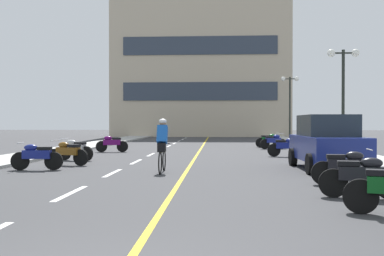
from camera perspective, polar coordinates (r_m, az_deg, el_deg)
The scene contains 29 objects.
ground_plane at distance 24.83m, azimuth 0.37°, elevation -2.92°, with size 140.00×140.00×0.00m, color #38383A.
curb_left at distance 29.04m, azimuth -13.67°, elevation -2.30°, with size 2.40×72.00×0.12m, color #A8A8A3.
curb_right at distance 28.42m, azimuth 15.36°, elevation -2.37°, with size 2.40×72.00×0.12m, color #A8A8A3.
lane_dash_1 at distance 10.39m, azimuth -15.14°, elevation -7.98°, with size 0.14×2.20×0.01m, color silver.
lane_dash_2 at distance 14.21m, azimuth -10.02°, elevation -5.63°, with size 0.14×2.20×0.01m, color silver.
lane_dash_3 at distance 18.11m, azimuth -7.10°, elevation -4.26°, with size 0.14×2.20×0.01m, color silver.
lane_dash_4 at distance 22.04m, azimuth -5.23°, elevation -3.38°, with size 0.14×2.20×0.01m, color silver.
lane_dash_5 at distance 26.00m, azimuth -3.93°, elevation -2.76°, with size 0.14×2.20×0.01m, color silver.
lane_dash_6 at distance 29.96m, azimuth -2.97°, elevation -2.30°, with size 0.14×2.20×0.01m, color silver.
lane_dash_7 at distance 33.94m, azimuth -2.24°, elevation -1.95°, with size 0.14×2.20×0.01m, color silver.
lane_dash_8 at distance 37.92m, azimuth -1.66°, elevation -1.67°, with size 0.14×2.20×0.01m, color silver.
lane_dash_9 at distance 41.90m, azimuth -1.19°, elevation -1.45°, with size 0.14×2.20×0.01m, color silver.
lane_dash_10 at distance 45.89m, azimuth -0.80°, elevation -1.26°, with size 0.14×2.20×0.01m, color silver.
lane_dash_11 at distance 49.88m, azimuth -0.48°, elevation -1.11°, with size 0.14×2.20×0.01m, color silver.
centre_line_yellow at distance 27.81m, azimuth 1.20°, elevation -2.53°, with size 0.12×66.00×0.01m, color gold.
office_building at distance 52.45m, azimuth 1.13°, elevation 8.03°, with size 19.92×6.60×16.54m.
street_lamp_mid at distance 21.93m, azimuth 18.62°, elevation 6.18°, with size 1.46×0.36×4.83m.
street_lamp_far at distance 38.12m, azimuth 12.30°, elevation 4.26°, with size 1.46×0.36×5.25m.
parked_car_near at distance 15.53m, azimuth 16.72°, elevation -1.74°, with size 2.00×4.24×1.82m.
motorcycle_2 at distance 9.93m, azimuth 20.72°, elevation -5.67°, with size 1.69×0.63×0.92m.
motorcycle_3 at distance 11.84m, azimuth 19.01°, elevation -4.64°, with size 1.70×0.60×0.92m.
motorcycle_4 at distance 15.64m, azimuth -19.10°, elevation -3.35°, with size 1.70×0.60×0.92m.
motorcycle_5 at distance 17.12m, azimuth -15.46°, elevation -3.00°, with size 1.65×0.77×0.92m.
motorcycle_6 at distance 19.14m, azimuth -14.60°, elevation -2.61°, with size 1.63×0.80×0.92m.
motorcycle_7 at distance 21.01m, azimuth 11.88°, elevation -2.31°, with size 1.70×0.60×0.92m.
motorcycle_8 at distance 24.16m, azimuth -10.14°, elevation -1.91°, with size 1.70×0.60×0.92m.
motorcycle_9 at distance 26.99m, azimuth 10.29°, elevation -1.64°, with size 1.65×0.77×0.92m.
motorcycle_10 at distance 28.59m, azimuth 9.76°, elevation -1.51°, with size 1.70×0.60×0.92m.
cyclist_rider at distance 14.18m, azimuth -3.80°, elevation -2.05°, with size 0.42×1.77×1.71m.
Camera 1 is at (1.25, -3.75, 1.56)m, focal length 42.09 mm.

